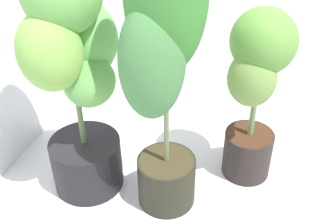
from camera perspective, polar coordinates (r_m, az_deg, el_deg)
ground_plane at (r=1.57m, az=5.40°, el=-13.93°), size 8.00×8.00×0.00m
potted_plant_back_center at (r=1.40m, az=-12.95°, el=5.65°), size 0.45×0.33×0.93m
potted_plant_front_right at (r=1.50m, az=12.17°, el=3.44°), size 0.28×0.29×0.71m
potted_plant_center at (r=1.22m, az=-0.79°, el=7.99°), size 0.37×0.34×1.05m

